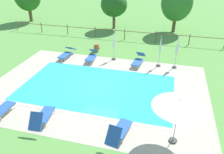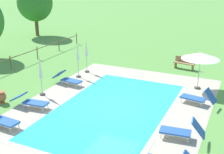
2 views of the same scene
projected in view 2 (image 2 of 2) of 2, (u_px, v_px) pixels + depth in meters
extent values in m
plane|color=#599342|center=(113.00, 108.00, 15.28)|extent=(160.00, 160.00, 0.00)
cube|color=#B2A893|center=(113.00, 108.00, 15.28)|extent=(13.43, 9.40, 0.01)
cube|color=#2DB7C6|center=(113.00, 108.00, 15.28)|extent=(9.37, 5.34, 0.01)
cube|color=#C0B59F|center=(67.00, 99.00, 16.38)|extent=(9.85, 0.24, 0.01)
cube|color=#C0B59F|center=(165.00, 119.00, 14.17)|extent=(9.85, 0.24, 0.01)
cube|color=#C0B59F|center=(143.00, 80.00, 19.38)|extent=(0.24, 5.34, 0.01)
cube|color=#2856A8|center=(71.00, 81.00, 18.31)|extent=(0.75, 1.36, 0.07)
cube|color=#2856A8|center=(59.00, 74.00, 18.71)|extent=(0.68, 0.78, 0.55)
cube|color=silver|center=(71.00, 81.00, 18.33)|extent=(0.72, 1.33, 0.04)
cylinder|color=silver|center=(81.00, 84.00, 18.30)|extent=(0.04, 0.04, 0.28)
cylinder|color=silver|center=(76.00, 86.00, 17.89)|extent=(0.04, 0.04, 0.28)
cylinder|color=silver|center=(67.00, 80.00, 18.84)|extent=(0.04, 0.04, 0.28)
cylinder|color=silver|center=(62.00, 83.00, 18.43)|extent=(0.04, 0.04, 0.28)
cube|color=#2856A8|center=(193.00, 98.00, 15.79)|extent=(0.81, 1.38, 0.07)
cube|color=#2856A8|center=(211.00, 96.00, 15.19)|extent=(0.69, 0.67, 0.70)
cube|color=silver|center=(193.00, 99.00, 15.81)|extent=(0.78, 1.35, 0.04)
cylinder|color=silver|center=(181.00, 100.00, 15.95)|extent=(0.04, 0.04, 0.28)
cylinder|color=silver|center=(185.00, 97.00, 16.34)|extent=(0.04, 0.04, 0.28)
cylinder|color=silver|center=(201.00, 105.00, 15.36)|extent=(0.04, 0.04, 0.28)
cylinder|color=silver|center=(204.00, 102.00, 15.75)|extent=(0.04, 0.04, 0.28)
cube|color=#2856A8|center=(36.00, 103.00, 15.19)|extent=(0.72, 1.35, 0.07)
cube|color=#2856A8|center=(19.00, 97.00, 15.44)|extent=(0.67, 0.82, 0.47)
cube|color=silver|center=(36.00, 104.00, 15.21)|extent=(0.69, 1.32, 0.04)
cylinder|color=silver|center=(48.00, 105.00, 15.30)|extent=(0.04, 0.04, 0.28)
cylinder|color=silver|center=(42.00, 109.00, 14.85)|extent=(0.04, 0.04, 0.28)
cylinder|color=silver|center=(30.00, 102.00, 15.65)|extent=(0.04, 0.04, 0.28)
cylinder|color=silver|center=(24.00, 106.00, 15.20)|extent=(0.04, 0.04, 0.28)
cube|color=#2856A8|center=(175.00, 131.00, 12.46)|extent=(0.74, 1.36, 0.07)
cube|color=#2856A8|center=(198.00, 128.00, 12.07)|extent=(0.66, 0.65, 0.69)
cube|color=silver|center=(175.00, 133.00, 12.47)|extent=(0.71, 1.33, 0.04)
cylinder|color=silver|center=(161.00, 136.00, 12.45)|extent=(0.04, 0.04, 0.28)
cylinder|color=silver|center=(163.00, 130.00, 12.91)|extent=(0.04, 0.04, 0.28)
cylinder|color=silver|center=(188.00, 140.00, 12.12)|extent=(0.04, 0.04, 0.28)
cylinder|color=silver|center=(189.00, 134.00, 12.58)|extent=(0.04, 0.04, 0.28)
cube|color=#2856A8|center=(5.00, 121.00, 13.30)|extent=(0.68, 1.34, 0.07)
cube|color=silver|center=(5.00, 122.00, 13.32)|extent=(0.65, 1.31, 0.04)
cylinder|color=silver|center=(19.00, 125.00, 13.32)|extent=(0.04, 0.04, 0.28)
cylinder|color=silver|center=(10.00, 130.00, 12.90)|extent=(0.04, 0.04, 0.28)
cylinder|color=silver|center=(1.00, 120.00, 13.82)|extent=(0.04, 0.04, 0.28)
cylinder|color=#383838|center=(197.00, 88.00, 17.91)|extent=(0.36, 0.36, 0.08)
cylinder|color=#B2B5B7|center=(199.00, 71.00, 17.55)|extent=(0.04, 0.04, 2.23)
cone|color=white|center=(201.00, 56.00, 17.23)|extent=(2.22, 2.22, 0.38)
sphere|color=white|center=(201.00, 52.00, 17.16)|extent=(0.06, 0.06, 0.06)
cylinder|color=#383838|center=(42.00, 94.00, 16.98)|extent=(0.32, 0.32, 0.08)
cylinder|color=#B2B5B7|center=(42.00, 86.00, 16.81)|extent=(0.04, 0.04, 1.06)
cone|color=white|center=(40.00, 67.00, 16.42)|extent=(0.21, 0.21, 1.29)
sphere|color=white|center=(39.00, 55.00, 16.20)|extent=(0.05, 0.05, 0.05)
cylinder|color=#383838|center=(79.00, 76.00, 19.87)|extent=(0.32, 0.32, 0.08)
cylinder|color=#B2B5B7|center=(78.00, 69.00, 19.68)|extent=(0.04, 0.04, 1.21)
cone|color=white|center=(78.00, 52.00, 19.30)|extent=(0.20, 0.20, 1.10)
sphere|color=white|center=(77.00, 43.00, 19.11)|extent=(0.05, 0.05, 0.05)
cylinder|color=#383838|center=(87.00, 71.00, 20.87)|extent=(0.32, 0.32, 0.08)
cylinder|color=#B2B5B7|center=(87.00, 64.00, 20.69)|extent=(0.04, 0.04, 1.20)
cone|color=white|center=(86.00, 48.00, 20.30)|extent=(0.25, 0.25, 1.11)
sphere|color=white|center=(86.00, 40.00, 20.11)|extent=(0.05, 0.05, 0.05)
cube|color=#937047|center=(184.00, 63.00, 21.39)|extent=(0.61, 1.54, 0.06)
cube|color=#937047|center=(185.00, 60.00, 21.48)|extent=(0.22, 1.50, 0.40)
cube|color=#937047|center=(193.00, 68.00, 21.16)|extent=(0.40, 0.11, 0.41)
cube|color=#937047|center=(176.00, 65.00, 21.79)|extent=(0.40, 0.11, 0.41)
cylinder|color=#A85B38|center=(2.00, 102.00, 15.91)|extent=(0.29, 0.29, 0.08)
ellipsoid|color=#A85B38|center=(1.00, 97.00, 15.81)|extent=(0.52, 0.52, 0.55)
cylinder|color=#A85B38|center=(1.00, 92.00, 15.72)|extent=(0.39, 0.39, 0.06)
cylinder|color=brown|center=(11.00, 63.00, 21.20)|extent=(0.08, 0.08, 1.05)
cylinder|color=brown|center=(37.00, 53.00, 23.79)|extent=(0.08, 0.08, 1.05)
cylinder|color=brown|center=(59.00, 45.00, 26.38)|extent=(0.08, 0.08, 1.05)
cylinder|color=brown|center=(77.00, 39.00, 28.96)|extent=(0.08, 0.08, 1.05)
cylinder|color=brown|center=(37.00, 26.00, 32.65)|extent=(0.38, 0.38, 2.09)
ellipsoid|color=#33752D|center=(35.00, 3.00, 31.80)|extent=(3.79, 3.79, 4.04)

